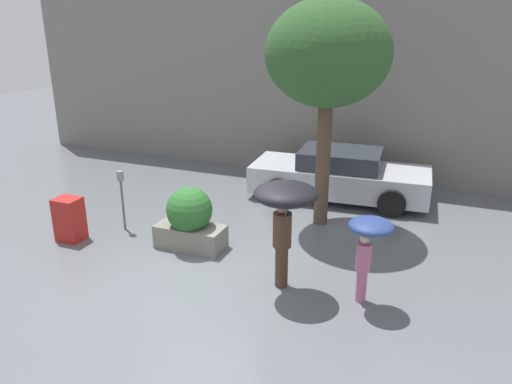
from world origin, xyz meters
TOP-DOWN VIEW (x-y plane):
  - ground_plane at (0.00, 0.00)m, footprint 40.00×40.00m
  - building_facade at (0.00, 6.50)m, footprint 18.00×0.30m
  - planter_box at (-0.65, 0.81)m, footprint 1.37×0.90m
  - person_adult at (1.58, -0.01)m, footprint 1.03×1.03m
  - person_child at (2.92, 0.06)m, footprint 0.69×0.69m
  - parked_car_near at (1.44, 4.68)m, footprint 4.43×2.10m
  - street_tree at (1.42, 2.98)m, footprint 2.53×2.53m
  - parking_meter at (-2.40, 1.05)m, footprint 0.14×0.14m
  - newspaper_box at (-3.11, 0.21)m, footprint 0.50×0.44m

SIDE VIEW (x-z plane):
  - ground_plane at x=0.00m, z-range 0.00..0.00m
  - newspaper_box at x=-3.11m, z-range 0.00..0.90m
  - parked_car_near at x=1.44m, z-range -0.03..1.21m
  - planter_box at x=-0.65m, z-range -0.03..1.23m
  - parking_meter at x=-2.40m, z-range 0.28..1.60m
  - person_child at x=2.92m, z-range 0.41..1.88m
  - person_adult at x=1.58m, z-range 0.58..2.47m
  - building_facade at x=0.00m, z-range 0.00..6.00m
  - street_tree at x=1.42m, z-range 1.25..5.98m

